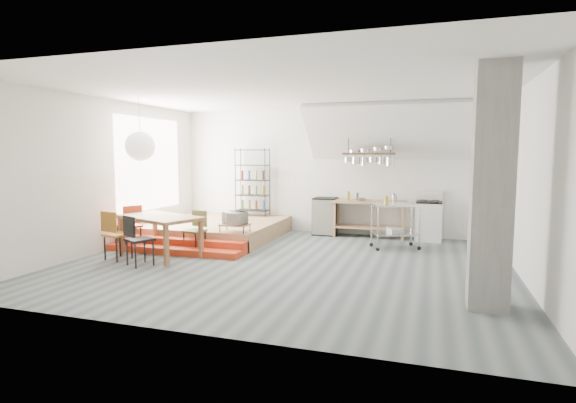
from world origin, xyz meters
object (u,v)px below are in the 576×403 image
(stove, at_px, (429,220))
(dining_table, at_px, (160,220))
(rolling_cart, at_px, (395,220))
(mini_fridge, at_px, (325,216))

(stove, distance_m, dining_table, 6.12)
(rolling_cart, bearing_deg, dining_table, -177.22)
(dining_table, height_order, rolling_cart, rolling_cart)
(dining_table, xyz_separation_m, mini_fridge, (2.59, 3.40, -0.25))
(stove, bearing_deg, mini_fridge, 179.00)
(stove, distance_m, rolling_cart, 1.35)
(stove, xyz_separation_m, mini_fridge, (-2.52, 0.04, -0.01))
(dining_table, distance_m, mini_fridge, 4.28)
(dining_table, bearing_deg, mini_fridge, 74.05)
(stove, relative_size, dining_table, 0.60)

